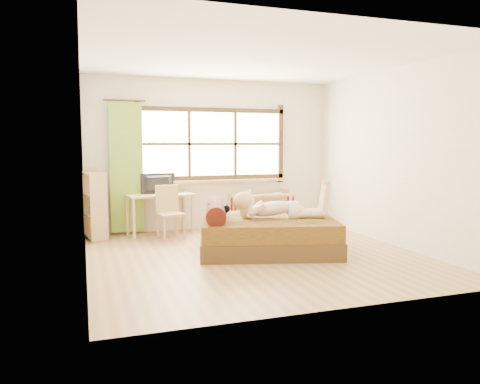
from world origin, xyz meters
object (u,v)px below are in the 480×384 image
object	(u,v)px
bed	(264,233)
kitten	(218,211)
pipe_shelf	(263,203)
bookshelf	(95,205)
woman	(278,198)
desk	(160,199)
chair	(169,209)

from	to	relation	value
bed	kitten	xyz separation A→B (m)	(-0.67, 0.09, 0.34)
bed	pipe_shelf	size ratio (longest dim) A/B	1.81
bookshelf	kitten	bearing A→B (deg)	-56.69
pipe_shelf	woman	bearing A→B (deg)	-103.43
desk	pipe_shelf	world-z (taller)	pipe_shelf
kitten	chair	distance (m)	1.34
bookshelf	pipe_shelf	bearing A→B (deg)	-9.50
bed	bookshelf	size ratio (longest dim) A/B	2.06
pipe_shelf	bookshelf	xyz separation A→B (m)	(-3.01, -0.20, 0.10)
bed	chair	xyz separation A→B (m)	(-1.15, 1.34, 0.23)
woman	bookshelf	size ratio (longest dim) A/B	1.23
bed	pipe_shelf	world-z (taller)	bed
pipe_shelf	bookshelf	bearing A→B (deg)	-174.44
desk	chair	world-z (taller)	chair
bed	desk	size ratio (longest dim) A/B	1.91
desk	bookshelf	distance (m)	1.07
chair	pipe_shelf	world-z (taller)	chair
chair	bookshelf	size ratio (longest dim) A/B	0.80
chair	bookshelf	distance (m)	1.19
desk	bookshelf	size ratio (longest dim) A/B	1.08
kitten	bookshelf	distance (m)	2.24
bed	desk	world-z (taller)	bed
bookshelf	chair	bearing A→B (deg)	-27.40
woman	kitten	world-z (taller)	woman
chair	pipe_shelf	xyz separation A→B (m)	(1.86, 0.49, -0.03)
chair	bookshelf	world-z (taller)	bookshelf
desk	bookshelf	world-z (taller)	bookshelf
kitten	woman	bearing A→B (deg)	5.24
kitten	pipe_shelf	world-z (taller)	kitten
bookshelf	bed	bearing A→B (deg)	-48.57
chair	pipe_shelf	bearing A→B (deg)	5.56
chair	bookshelf	bearing A→B (deg)	156.74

